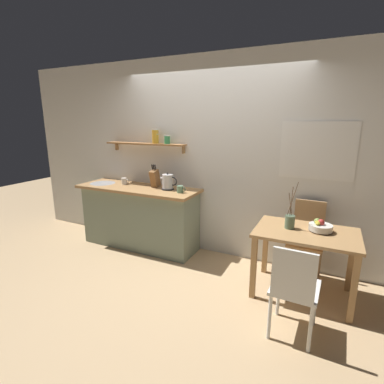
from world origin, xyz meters
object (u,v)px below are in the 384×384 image
(twig_vase, at_px, (290,221))
(electric_kettle, at_px, (168,182))
(dining_chair_near, at_px, (294,287))
(dining_chair_far, at_px, (307,236))
(fruit_bowl, at_px, (320,226))
(knife_block, at_px, (155,178))
(dining_table, at_px, (305,242))
(coffee_mug_spare, at_px, (180,189))
(coffee_mug_by_sink, at_px, (124,181))

(twig_vase, xyz_separation_m, electric_kettle, (-1.68, 0.31, 0.22))
(dining_chair_near, relative_size, dining_chair_far, 0.93)
(fruit_bowl, relative_size, knife_block, 0.70)
(dining_table, relative_size, coffee_mug_spare, 8.24)
(dining_chair_near, height_order, twig_vase, twig_vase)
(dining_chair_far, relative_size, electric_kettle, 3.60)
(fruit_bowl, bearing_deg, knife_block, 172.19)
(twig_vase, xyz_separation_m, knife_block, (-1.92, 0.35, 0.24))
(dining_chair_far, bearing_deg, dining_table, -88.30)
(dining_table, height_order, fruit_bowl, fruit_bowl)
(fruit_bowl, relative_size, coffee_mug_spare, 1.87)
(dining_chair_near, distance_m, fruit_bowl, 0.87)
(coffee_mug_by_sink, bearing_deg, dining_table, -7.40)
(knife_block, bearing_deg, electric_kettle, -10.53)
(fruit_bowl, height_order, coffee_mug_by_sink, coffee_mug_by_sink)
(knife_block, bearing_deg, twig_vase, -10.34)
(coffee_mug_by_sink, bearing_deg, coffee_mug_spare, -5.97)
(dining_table, distance_m, knife_block, 2.18)
(twig_vase, relative_size, coffee_mug_by_sink, 4.11)
(dining_table, height_order, electric_kettle, electric_kettle)
(dining_chair_near, relative_size, coffee_mug_by_sink, 7.00)
(dining_chair_far, bearing_deg, coffee_mug_spare, -174.42)
(dining_chair_near, height_order, knife_block, knife_block)
(twig_vase, bearing_deg, dining_chair_far, 66.40)
(dining_chair_far, xyz_separation_m, coffee_mug_by_sink, (-2.61, -0.05, 0.44))
(electric_kettle, bearing_deg, fruit_bowl, -7.47)
(dining_chair_near, distance_m, knife_block, 2.43)
(knife_block, bearing_deg, dining_chair_far, 0.67)
(fruit_bowl, xyz_separation_m, coffee_mug_by_sink, (-2.75, 0.28, 0.18))
(dining_chair_far, relative_size, fruit_bowl, 4.00)
(dining_chair_near, bearing_deg, coffee_mug_by_sink, 157.41)
(electric_kettle, bearing_deg, knife_block, 169.47)
(coffee_mug_by_sink, relative_size, coffee_mug_spare, 1.00)
(fruit_bowl, xyz_separation_m, electric_kettle, (-1.98, 0.26, 0.24))
(dining_chair_far, xyz_separation_m, electric_kettle, (-1.85, -0.07, 0.50))
(coffee_mug_spare, bearing_deg, dining_table, -8.28)
(dining_table, relative_size, coffee_mug_by_sink, 8.26)
(dining_table, relative_size, electric_kettle, 3.96)
(fruit_bowl, relative_size, twig_vase, 0.46)
(dining_chair_near, height_order, coffee_mug_by_sink, coffee_mug_by_sink)
(electric_kettle, bearing_deg, coffee_mug_by_sink, 178.70)
(dining_chair_far, bearing_deg, twig_vase, -113.60)
(fruit_bowl, xyz_separation_m, twig_vase, (-0.30, -0.05, 0.03))
(electric_kettle, height_order, coffee_mug_by_sink, electric_kettle)
(fruit_bowl, height_order, coffee_mug_spare, coffee_mug_spare)
(knife_block, distance_m, coffee_mug_by_sink, 0.54)
(dining_chair_near, xyz_separation_m, knife_block, (-2.08, 1.11, 0.56))
(fruit_bowl, distance_m, electric_kettle, 2.01)
(dining_table, xyz_separation_m, electric_kettle, (-1.86, 0.32, 0.41))
(fruit_bowl, distance_m, coffee_mug_spare, 1.76)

